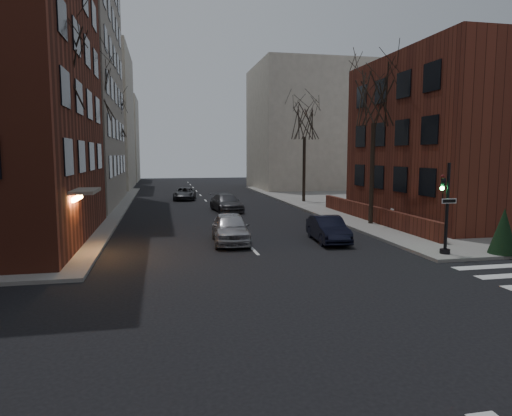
{
  "coord_description": "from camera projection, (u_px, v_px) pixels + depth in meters",
  "views": [
    {
      "loc": [
        -4.19,
        -8.66,
        4.51
      ],
      "look_at": [
        0.13,
        12.18,
        2.0
      ],
      "focal_mm": 32.0,
      "sensor_mm": 36.0,
      "label": 1
    }
  ],
  "objects": [
    {
      "name": "ground",
      "position": [
        365.0,
        365.0,
        9.79
      ],
      "size": [
        160.0,
        160.0,
        0.0
      ],
      "primitive_type": "plane",
      "color": "black",
      "rests_on": "ground"
    },
    {
      "name": "sidewalk_far_right",
      "position": [
        506.0,
        200.0,
        44.81
      ],
      "size": [
        44.0,
        44.0,
        0.15
      ],
      "primitive_type": "cube",
      "color": "gray",
      "rests_on": "ground"
    },
    {
      "name": "building_left_tan",
      "position": [
        1.0,
        39.0,
        37.79
      ],
      "size": [
        18.0,
        18.0,
        28.0
      ],
      "primitive_type": "cube",
      "color": "gray",
      "rests_on": "ground"
    },
    {
      "name": "building_right_brick",
      "position": [
        471.0,
        140.0,
        30.96
      ],
      "size": [
        12.0,
        14.0,
        11.0
      ],
      "primitive_type": "cube",
      "color": "#5F281B",
      "rests_on": "ground"
    },
    {
      "name": "low_wall_right",
      "position": [
        371.0,
        213.0,
        30.07
      ],
      "size": [
        0.35,
        16.0,
        1.0
      ],
      "primitive_type": "cube",
      "color": "#5F281B",
      "rests_on": "sidewalk_far_right"
    },
    {
      "name": "building_distant_la",
      "position": [
        75.0,
        120.0,
        59.2
      ],
      "size": [
        14.0,
        16.0,
        18.0
      ],
      "primitive_type": "cube",
      "color": "beige",
      "rests_on": "ground"
    },
    {
      "name": "building_distant_ra",
      "position": [
        308.0,
        128.0,
        60.51
      ],
      "size": [
        14.0,
        14.0,
        16.0
      ],
      "primitive_type": "cube",
      "color": "beige",
      "rests_on": "ground"
    },
    {
      "name": "building_distant_lb",
      "position": [
        107.0,
        139.0,
        76.37
      ],
      "size": [
        10.0,
        12.0,
        14.0
      ],
      "primitive_type": "cube",
      "color": "beige",
      "rests_on": "ground"
    },
    {
      "name": "traffic_signal",
      "position": [
        445.0,
        214.0,
        19.92
      ],
      "size": [
        0.76,
        0.44,
        4.0
      ],
      "color": "black",
      "rests_on": "sidewalk_far_right"
    },
    {
      "name": "tree_left_a",
      "position": [
        55.0,
        66.0,
        20.64
      ],
      "size": [
        4.18,
        4.18,
        10.26
      ],
      "color": "#2D231C",
      "rests_on": "sidewalk_far_left"
    },
    {
      "name": "tree_left_b",
      "position": [
        93.0,
        92.0,
        32.26
      ],
      "size": [
        4.4,
        4.4,
        10.8
      ],
      "color": "#2D231C",
      "rests_on": "sidewalk_far_left"
    },
    {
      "name": "tree_left_c",
      "position": [
        114.0,
        119.0,
        45.98
      ],
      "size": [
        3.96,
        3.96,
        9.72
      ],
      "color": "#2D231C",
      "rests_on": "sidewalk_far_left"
    },
    {
      "name": "tree_right_a",
      "position": [
        374.0,
        97.0,
        28.13
      ],
      "size": [
        3.96,
        3.96,
        9.72
      ],
      "color": "#2D231C",
      "rests_on": "sidewalk_far_right"
    },
    {
      "name": "tree_right_b",
      "position": [
        305.0,
        121.0,
        41.8
      ],
      "size": [
        3.74,
        3.74,
        9.18
      ],
      "color": "#2D231C",
      "rests_on": "sidewalk_far_right"
    },
    {
      "name": "streetlamp_near",
      "position": [
        97.0,
        159.0,
        29.04
      ],
      "size": [
        0.36,
        0.36,
        6.28
      ],
      "color": "black",
      "rests_on": "sidewalk_far_left"
    },
    {
      "name": "streetlamp_far",
      "position": [
        123.0,
        157.0,
        48.49
      ],
      "size": [
        0.36,
        0.36,
        6.28
      ],
      "color": "black",
      "rests_on": "sidewalk_far_left"
    },
    {
      "name": "parked_sedan",
      "position": [
        328.0,
        229.0,
        23.57
      ],
      "size": [
        1.7,
        4.12,
        1.33
      ],
      "primitive_type": "imported",
      "rotation": [
        0.0,
        0.0,
        -0.08
      ],
      "color": "black",
      "rests_on": "ground"
    },
    {
      "name": "car_lane_silver",
      "position": [
        230.0,
        228.0,
        23.3
      ],
      "size": [
        2.1,
        4.61,
        1.53
      ],
      "primitive_type": "imported",
      "rotation": [
        0.0,
        0.0,
        -0.07
      ],
      "color": "#A3A3A8",
      "rests_on": "ground"
    },
    {
      "name": "car_lane_gray",
      "position": [
        226.0,
        203.0,
        36.16
      ],
      "size": [
        2.48,
        4.92,
        1.37
      ],
      "primitive_type": "imported",
      "rotation": [
        0.0,
        0.0,
        0.12
      ],
      "color": "#3E3D42",
      "rests_on": "ground"
    },
    {
      "name": "car_lane_far",
      "position": [
        185.0,
        194.0,
        45.57
      ],
      "size": [
        2.57,
        4.67,
        1.24
      ],
      "primitive_type": "imported",
      "rotation": [
        0.0,
        0.0,
        -0.12
      ],
      "color": "#3A3B3F",
      "rests_on": "ground"
    },
    {
      "name": "sandwich_board",
      "position": [
        393.0,
        215.0,
        29.57
      ],
      "size": [
        0.47,
        0.6,
        0.88
      ],
      "primitive_type": "cube",
      "rotation": [
        0.0,
        0.0,
        -0.14
      ],
      "color": "white",
      "rests_on": "sidewalk_far_right"
    },
    {
      "name": "evergreen_shrub",
      "position": [
        504.0,
        231.0,
        20.04
      ],
      "size": [
        1.38,
        1.38,
        2.03
      ],
      "primitive_type": "cone",
      "rotation": [
        0.0,
        0.0,
        -0.15
      ],
      "color": "#163219",
      "rests_on": "sidewalk_far_right"
    }
  ]
}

